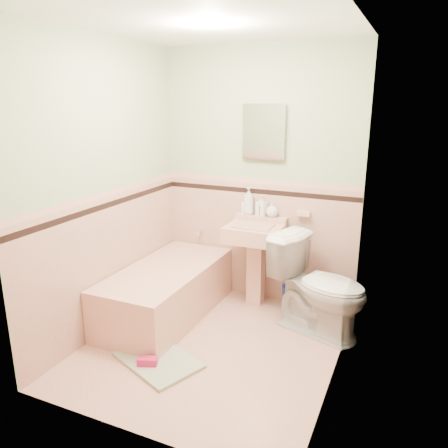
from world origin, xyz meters
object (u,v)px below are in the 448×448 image
at_px(bucket, 294,298).
at_px(sink, 254,266).
at_px(soap_bottle_mid, 262,205).
at_px(bathtub, 167,293).
at_px(medicine_cabinet, 264,132).
at_px(toilet, 320,286).
at_px(soap_bottle_left, 249,201).
at_px(soap_bottle_right, 272,209).
at_px(shoe, 147,361).

bearing_deg(bucket, sink, -171.10).
bearing_deg(bucket, soap_bottle_mid, 163.43).
bearing_deg(bathtub, bucket, 28.74).
relative_size(medicine_cabinet, bucket, 2.06).
height_order(sink, bucket, sink).
xyz_separation_m(soap_bottle_mid, toilet, (0.70, -0.44, -0.56)).
xyz_separation_m(soap_bottle_left, soap_bottle_mid, (0.14, 0.00, -0.03)).
relative_size(soap_bottle_left, soap_bottle_right, 1.79).
height_order(toilet, bucket, toilet).
height_order(bathtub, soap_bottle_mid, soap_bottle_mid).
distance_m(bathtub, soap_bottle_right, 1.30).
xyz_separation_m(sink, medicine_cabinet, (0.00, 0.21, 1.28)).
bearing_deg(medicine_cabinet, bucket, -20.19).
bearing_deg(soap_bottle_left, sink, -53.57).
distance_m(soap_bottle_left, shoe, 1.82).
height_order(sink, shoe, sink).
relative_size(soap_bottle_left, shoe, 1.82).
distance_m(soap_bottle_left, soap_bottle_right, 0.25).
xyz_separation_m(soap_bottle_right, bucket, (0.29, -0.12, -0.84)).
relative_size(bathtub, soap_bottle_left, 5.50).
height_order(bucket, shoe, bucket).
bearing_deg(sink, soap_bottle_mid, 87.91).
bearing_deg(bathtub, soap_bottle_mid, 45.96).
relative_size(sink, toilet, 0.96).
bearing_deg(medicine_cabinet, soap_bottle_left, -167.28).
distance_m(soap_bottle_mid, soap_bottle_right, 0.11).
bearing_deg(toilet, soap_bottle_left, 80.90).
distance_m(soap_bottle_right, shoe, 1.84).
height_order(soap_bottle_left, toilet, soap_bottle_left).
height_order(sink, toilet, toilet).
bearing_deg(bucket, bathtub, -151.26).
distance_m(soap_bottle_mid, toilet, 0.99).
distance_m(sink, toilet, 0.75).
distance_m(sink, soap_bottle_mid, 0.60).
bearing_deg(bathtub, medicine_cabinet, 47.42).
distance_m(bathtub, soap_bottle_left, 1.20).
bearing_deg(shoe, bucket, 39.10).
distance_m(soap_bottle_mid, bucket, 0.96).
relative_size(sink, bucket, 3.40).
bearing_deg(sink, medicine_cabinet, 90.00).
bearing_deg(soap_bottle_left, bucket, -12.40).
height_order(medicine_cabinet, shoe, medicine_cabinet).
bearing_deg(soap_bottle_mid, medicine_cabinet, 102.33).
bearing_deg(sink, bucket, 8.90).
xyz_separation_m(soap_bottle_left, toilet, (0.84, -0.44, -0.59)).
distance_m(medicine_cabinet, shoe, 2.29).
distance_m(medicine_cabinet, soap_bottle_right, 0.75).
bearing_deg(soap_bottle_right, soap_bottle_mid, 180.00).
bearing_deg(soap_bottle_mid, soap_bottle_right, 0.00).
xyz_separation_m(toilet, bucket, (-0.30, 0.32, -0.31)).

